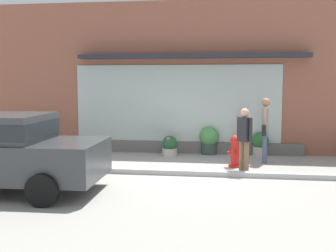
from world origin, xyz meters
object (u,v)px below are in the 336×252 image
at_px(potted_plant_low_front, 260,143).
at_px(potted_plant_window_center, 170,146).
at_px(potted_plant_by_entrance, 37,133).
at_px(fire_hydrant, 235,151).
at_px(pedestrian_passerby, 244,136).
at_px(potted_plant_trailing_edge, 209,139).
at_px(pedestrian_with_handbag, 265,125).

bearing_deg(potted_plant_low_front, potted_plant_window_center, -170.96).
bearing_deg(potted_plant_by_entrance, fire_hydrant, -13.70).
height_order(fire_hydrant, pedestrian_passerby, pedestrian_passerby).
height_order(pedestrian_passerby, potted_plant_trailing_edge, pedestrian_passerby).
bearing_deg(potted_plant_low_front, potted_plant_by_entrance, -177.19).
distance_m(fire_hydrant, potted_plant_window_center, 2.39).
relative_size(fire_hydrant, potted_plant_by_entrance, 0.66).
relative_size(fire_hydrant, potted_plant_low_front, 1.16).
distance_m(pedestrian_passerby, potted_plant_window_center, 3.11).
xyz_separation_m(pedestrian_passerby, potted_plant_window_center, (-2.12, 2.18, -0.62)).
xyz_separation_m(fire_hydrant, pedestrian_passerby, (0.20, -0.77, 0.50)).
distance_m(potted_plant_by_entrance, potted_plant_low_front, 6.90).
height_order(pedestrian_with_handbag, potted_plant_low_front, pedestrian_with_handbag).
height_order(fire_hydrant, potted_plant_low_front, fire_hydrant).
height_order(potted_plant_trailing_edge, potted_plant_low_front, potted_plant_trailing_edge).
distance_m(fire_hydrant, pedestrian_with_handbag, 1.21).
relative_size(potted_plant_by_entrance, potted_plant_low_front, 1.76).
distance_m(pedestrian_with_handbag, potted_plant_low_front, 1.35).
height_order(fire_hydrant, potted_plant_by_entrance, potted_plant_by_entrance).
distance_m(pedestrian_with_handbag, potted_plant_by_entrance, 7.00).
bearing_deg(potted_plant_low_front, fire_hydrant, -112.10).
bearing_deg(potted_plant_window_center, pedestrian_with_handbag, -15.39).
bearing_deg(potted_plant_trailing_edge, fire_hydrant, -67.58).
bearing_deg(pedestrian_passerby, potted_plant_by_entrance, -151.48).
bearing_deg(pedestrian_with_handbag, potted_plant_trailing_edge, -121.65).
bearing_deg(potted_plant_by_entrance, potted_plant_low_front, 2.81).
distance_m(potted_plant_window_center, potted_plant_low_front, 2.70).
height_order(pedestrian_with_handbag, potted_plant_trailing_edge, pedestrian_with_handbag).
relative_size(pedestrian_with_handbag, pedestrian_passerby, 1.12).
bearing_deg(potted_plant_low_front, potted_plant_trailing_edge, 178.14).
relative_size(potted_plant_trailing_edge, potted_plant_low_front, 1.18).
relative_size(potted_plant_trailing_edge, potted_plant_by_entrance, 0.67).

